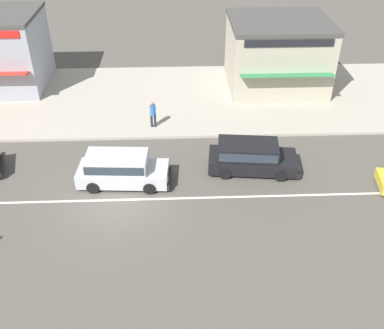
{
  "coord_description": "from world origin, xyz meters",
  "views": [
    {
      "loc": [
        2.82,
        -16.32,
        13.31
      ],
      "look_at": [
        3.55,
        1.6,
        0.8
      ],
      "focal_mm": 42.0,
      "sensor_mm": 36.0,
      "label": 1
    }
  ],
  "objects_px": {
    "minivan_silver_2": "(120,168)",
    "shopfront_corner_warung": "(277,53)",
    "minivan_black_3": "(250,156)",
    "shopfront_far_kios": "(4,50)",
    "pedestrian_near_clock": "(153,113)"
  },
  "relations": [
    {
      "from": "shopfront_corner_warung",
      "to": "shopfront_far_kios",
      "type": "relative_size",
      "value": 1.07
    },
    {
      "from": "pedestrian_near_clock",
      "to": "shopfront_corner_warung",
      "type": "height_order",
      "value": "shopfront_corner_warung"
    },
    {
      "from": "minivan_silver_2",
      "to": "shopfront_corner_warung",
      "type": "bearing_deg",
      "value": 48.0
    },
    {
      "from": "pedestrian_near_clock",
      "to": "shopfront_corner_warung",
      "type": "bearing_deg",
      "value": 33.79
    },
    {
      "from": "minivan_black_3",
      "to": "pedestrian_near_clock",
      "type": "xyz_separation_m",
      "value": [
        -5.0,
        4.32,
        0.22
      ]
    },
    {
      "from": "minivan_silver_2",
      "to": "shopfront_far_kios",
      "type": "bearing_deg",
      "value": 126.93
    },
    {
      "from": "minivan_silver_2",
      "to": "pedestrian_near_clock",
      "type": "distance_m",
      "value": 5.33
    },
    {
      "from": "pedestrian_near_clock",
      "to": "minivan_black_3",
      "type": "bearing_deg",
      "value": -40.84
    },
    {
      "from": "pedestrian_near_clock",
      "to": "shopfront_far_kios",
      "type": "bearing_deg",
      "value": 148.07
    },
    {
      "from": "minivan_silver_2",
      "to": "minivan_black_3",
      "type": "bearing_deg",
      "value": 7.26
    },
    {
      "from": "pedestrian_near_clock",
      "to": "shopfront_corner_warung",
      "type": "distance_m",
      "value": 9.83
    },
    {
      "from": "minivan_silver_2",
      "to": "pedestrian_near_clock",
      "type": "relative_size",
      "value": 2.86
    },
    {
      "from": "minivan_silver_2",
      "to": "pedestrian_near_clock",
      "type": "bearing_deg",
      "value": 74.72
    },
    {
      "from": "minivan_black_3",
      "to": "shopfront_far_kios",
      "type": "bearing_deg",
      "value": 144.85
    },
    {
      "from": "minivan_black_3",
      "to": "shopfront_far_kios",
      "type": "height_order",
      "value": "shopfront_far_kios"
    }
  ]
}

